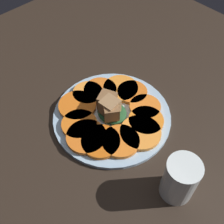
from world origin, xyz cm
name	(u,v)px	position (x,y,z in cm)	size (l,w,h in cm)	color
table_slab	(112,119)	(0.00, 0.00, 1.00)	(120.00, 120.00, 2.00)	black
plate	(112,116)	(0.00, 0.00, 2.52)	(29.43, 29.43, 1.05)	#99B7D1
carrot_slice_0	(145,107)	(4.30, 7.44, 3.61)	(7.89, 7.89, 1.03)	orange
carrot_slice_1	(132,92)	(-1.40, 8.68, 3.61)	(7.97, 7.97, 1.03)	orange
carrot_slice_2	(121,88)	(-4.49, 7.45, 3.61)	(9.32, 9.32, 1.03)	orange
carrot_slice_3	(100,90)	(-7.73, 3.04, 3.61)	(8.75, 8.75, 1.03)	orange
carrot_slice_4	(87,94)	(-9.26, -0.30, 3.61)	(7.93, 7.93, 1.03)	orange
carrot_slice_5	(77,106)	(-7.85, -4.67, 3.61)	(9.57, 9.57, 1.03)	orange
carrot_slice_6	(79,124)	(-2.99, -8.05, 3.61)	(8.62, 8.62, 1.03)	orange
carrot_slice_7	(86,137)	(0.91, -9.09, 3.61)	(9.52, 9.52, 1.03)	orange
carrot_slice_8	(101,141)	(4.19, -7.59, 3.61)	(9.10, 9.10, 1.03)	#D66014
carrot_slice_9	(120,141)	(7.25, -4.21, 3.61)	(8.91, 8.91, 1.03)	orange
carrot_slice_10	(140,133)	(8.81, 0.87, 3.61)	(9.81, 9.81, 1.03)	orange
carrot_slice_11	(146,121)	(7.38, 4.42, 3.61)	(8.60, 8.60, 1.03)	orange
center_pile	(110,108)	(-0.15, -0.37, 5.76)	(8.09, 7.25, 5.69)	#1E4723
fork	(87,122)	(-2.40, -6.26, 3.30)	(17.54, 6.85, 0.40)	#B2B2B7
water_glass	(180,179)	(23.12, -3.70, 7.34)	(6.82, 6.82, 10.69)	silver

